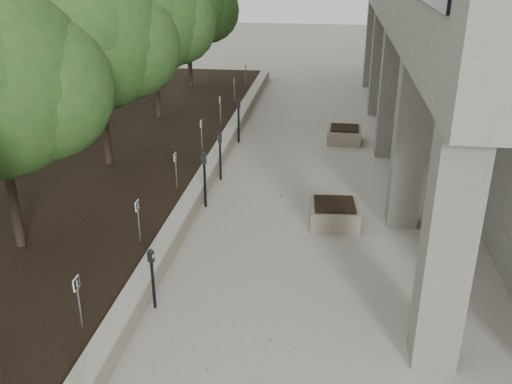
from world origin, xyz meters
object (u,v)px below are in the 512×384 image
Objects in this scene: crabapple_tree_3 at (99,70)px; parking_meter_4 at (220,156)px; planter_back at (344,135)px; planter_front at (334,213)px; parking_meter_2 at (153,279)px; crabapple_tree_4 at (154,42)px; parking_meter_5 at (239,121)px; crabapple_tree_5 at (188,25)px; parking_meter_3 at (205,179)px.

parking_meter_4 is (3.30, 0.13, -2.40)m from crabapple_tree_3.
planter_front is at bearing -92.70° from planter_back.
parking_meter_2 reaches higher than planter_front.
parking_meter_2 is at bearing -102.91° from parking_meter_4.
crabapple_tree_3 is 5.00m from crabapple_tree_4.
crabapple_tree_3 is 4.78× the size of planter_back.
planter_back is (3.60, 0.55, -0.52)m from parking_meter_5.
crabapple_tree_5 reaches higher than parking_meter_2.
crabapple_tree_4 reaches higher than parking_meter_5.
parking_meter_4 is 4.09m from planter_front.
parking_meter_5 is 6.72m from planter_front.
crabapple_tree_4 is 3.78× the size of parking_meter_4.
crabapple_tree_3 is 5.36m from parking_meter_5.
crabapple_tree_3 is 4.67× the size of planter_front.
crabapple_tree_3 is at bearing -90.00° from crabapple_tree_4.
parking_meter_2 is (3.29, -6.26, -2.50)m from crabapple_tree_3.
crabapple_tree_3 is 4.35× the size of parking_meter_2.
planter_back is at bearing 92.67° from parking_meter_2.
crabapple_tree_3 is 4.08m from parking_meter_4.
crabapple_tree_3 is at bearing -136.78° from parking_meter_5.
crabapple_tree_3 is 7.52m from planter_front.
crabapple_tree_4 is at bearing 105.94° from parking_meter_3.
planter_front is (3.28, -2.41, -0.45)m from parking_meter_4.
parking_meter_2 reaches higher than planter_back.
parking_meter_3 is at bearing -94.21° from parking_meter_5.
planter_back is at bearing 87.30° from planter_front.
parking_meter_2 is 0.82× the size of parking_meter_3.
parking_meter_5 is at bearing -23.87° from crabapple_tree_4.
crabapple_tree_3 is at bearing 142.04° from parking_meter_3.
parking_meter_4 reaches higher than planter_back.
crabapple_tree_5 reaches higher than parking_meter_4.
crabapple_tree_5 reaches higher than planter_back.
planter_front is at bearing -47.90° from crabapple_tree_4.
parking_meter_2 is 5.17m from planter_front.
planter_front is (6.57, -12.28, -2.85)m from crabapple_tree_5.
parking_meter_5 reaches higher than parking_meter_3.
crabapple_tree_4 is 4.35× the size of parking_meter_2.
crabapple_tree_4 is 3.46× the size of parking_meter_5.
crabapple_tree_4 is at bearing 90.00° from crabapple_tree_3.
planter_back is (3.59, 10.36, -0.36)m from parking_meter_2.
crabapple_tree_5 is at bearing 95.64° from parking_meter_3.
parking_meter_5 is at bearing 111.87° from parking_meter_2.
crabapple_tree_5 is at bearing 139.37° from planter_back.
parking_meter_5 is at bearing -63.10° from crabapple_tree_5.
crabapple_tree_3 is 3.46× the size of parking_meter_5.
parking_meter_5 is (3.27, 3.55, -2.33)m from crabapple_tree_3.
crabapple_tree_5 is 3.78× the size of parking_meter_4.
crabapple_tree_4 is at bearing -90.00° from crabapple_tree_5.
parking_meter_4 reaches higher than planter_front.
crabapple_tree_5 is 10.68m from parking_meter_4.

